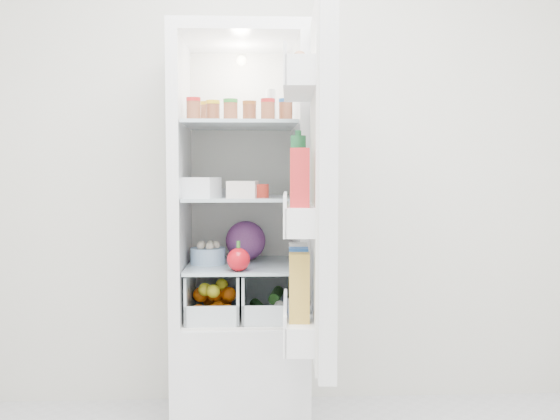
{
  "coord_description": "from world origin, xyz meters",
  "views": [
    {
      "loc": [
        -0.15,
        -1.66,
        1.17
      ],
      "look_at": [
        -0.03,
        0.95,
        1.01
      ],
      "focal_mm": 40.0,
      "sensor_mm": 36.0,
      "label": 1
    }
  ],
  "objects_px": {
    "mushroom_bowl": "(208,256)",
    "fridge_door": "(316,193)",
    "refrigerator": "(242,279)",
    "red_cabbage": "(246,241)"
  },
  "relations": [
    {
      "from": "mushroom_bowl",
      "to": "fridge_door",
      "type": "bearing_deg",
      "value": -52.65
    },
    {
      "from": "mushroom_bowl",
      "to": "refrigerator",
      "type": "bearing_deg",
      "value": 23.63
    },
    {
      "from": "mushroom_bowl",
      "to": "fridge_door",
      "type": "xyz_separation_m",
      "value": [
        0.44,
        -0.57,
        0.31
      ]
    },
    {
      "from": "fridge_door",
      "to": "mushroom_bowl",
      "type": "bearing_deg",
      "value": 40.64
    },
    {
      "from": "refrigerator",
      "to": "mushroom_bowl",
      "type": "distance_m",
      "value": 0.2
    },
    {
      "from": "refrigerator",
      "to": "red_cabbage",
      "type": "relative_size",
      "value": 9.54
    },
    {
      "from": "red_cabbage",
      "to": "fridge_door",
      "type": "height_order",
      "value": "fridge_door"
    },
    {
      "from": "mushroom_bowl",
      "to": "red_cabbage",
      "type": "bearing_deg",
      "value": 32.06
    },
    {
      "from": "refrigerator",
      "to": "red_cabbage",
      "type": "distance_m",
      "value": 0.18
    },
    {
      "from": "refrigerator",
      "to": "red_cabbage",
      "type": "bearing_deg",
      "value": 64.68
    }
  ]
}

